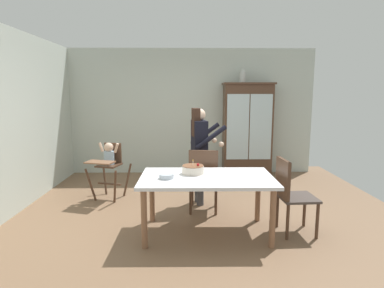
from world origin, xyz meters
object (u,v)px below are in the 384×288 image
object	(u,v)px
serving_bowl	(167,176)
dining_chair_far_side	(204,176)
dining_chair_right_end	(290,191)
birthday_cake	(193,169)
adult_person	(200,144)
ceramic_vase	(242,77)
high_chair_with_toddler	(109,160)
dining_table	(207,183)
china_cabinet	(247,129)

from	to	relation	value
serving_bowl	dining_chair_far_side	distance (m)	0.95
dining_chair_right_end	birthday_cake	bearing A→B (deg)	79.31
birthday_cake	serving_bowl	world-z (taller)	birthday_cake
adult_person	dining_chair_far_side	xyz separation A→B (m)	(0.04, -0.41, -0.41)
adult_person	ceramic_vase	bearing A→B (deg)	-38.47
high_chair_with_toddler	adult_person	world-z (taller)	adult_person
ceramic_vase	dining_table	distance (m)	3.36
high_chair_with_toddler	serving_bowl	distance (m)	1.81
ceramic_vase	serving_bowl	size ratio (longest dim) A/B	1.50
birthday_cake	ceramic_vase	bearing A→B (deg)	68.43
serving_bowl	dining_chair_right_end	size ratio (longest dim) A/B	0.19
ceramic_vase	dining_table	xyz separation A→B (m)	(-0.92, -2.90, -1.44)
china_cabinet	dining_table	size ratio (longest dim) A/B	1.20
serving_bowl	high_chair_with_toddler	bearing A→B (deg)	125.66
high_chair_with_toddler	birthday_cake	xyz separation A→B (m)	(1.38, -1.24, 0.14)
dining_table	dining_chair_far_side	xyz separation A→B (m)	(-0.00, 0.70, -0.10)
adult_person	dining_chair_right_end	world-z (taller)	adult_person
adult_person	birthday_cake	xyz separation A→B (m)	(-0.13, -0.97, -0.17)
high_chair_with_toddler	dining_table	size ratio (longest dim) A/B	0.58
birthday_cake	dining_chair_far_side	size ratio (longest dim) A/B	0.29
china_cabinet	birthday_cake	xyz separation A→B (m)	(-1.22, -2.75, -0.20)
dining_chair_far_side	dining_chair_right_end	bearing A→B (deg)	150.63
china_cabinet	dining_table	world-z (taller)	china_cabinet
china_cabinet	adult_person	distance (m)	2.09
ceramic_vase	high_chair_with_toddler	xyz separation A→B (m)	(-2.46, -1.51, -1.44)
dining_table	dining_chair_right_end	distance (m)	1.04
serving_bowl	dining_table	bearing A→B (deg)	9.39
birthday_cake	dining_table	bearing A→B (deg)	-40.68
ceramic_vase	adult_person	xyz separation A→B (m)	(-0.96, -1.79, -1.12)
china_cabinet	high_chair_with_toddler	bearing A→B (deg)	-149.77
china_cabinet	high_chair_with_toddler	xyz separation A→B (m)	(-2.59, -1.51, -0.34)
china_cabinet	dining_chair_far_side	xyz separation A→B (m)	(-1.05, -2.19, -0.44)
dining_chair_far_side	dining_chair_right_end	size ratio (longest dim) A/B	1.00
ceramic_vase	dining_table	world-z (taller)	ceramic_vase
ceramic_vase	adult_person	world-z (taller)	ceramic_vase
china_cabinet	birthday_cake	distance (m)	3.01
adult_person	dining_chair_right_end	distance (m)	1.61
dining_table	adult_person	bearing A→B (deg)	92.17
adult_person	dining_chair_far_side	size ratio (longest dim) A/B	1.59
high_chair_with_toddler	ceramic_vase	bearing A→B (deg)	47.47
ceramic_vase	dining_chair_right_end	world-z (taller)	ceramic_vase
dining_chair_far_side	serving_bowl	bearing A→B (deg)	62.86
china_cabinet	adult_person	bearing A→B (deg)	-121.43
adult_person	serving_bowl	world-z (taller)	adult_person
dining_table	dining_chair_right_end	world-z (taller)	dining_chair_right_end
birthday_cake	serving_bowl	size ratio (longest dim) A/B	1.56
china_cabinet	serving_bowl	size ratio (longest dim) A/B	10.96
high_chair_with_toddler	serving_bowl	size ratio (longest dim) A/B	5.28
china_cabinet	dining_chair_far_side	distance (m)	2.47
dining_chair_far_side	ceramic_vase	bearing A→B (deg)	-107.69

